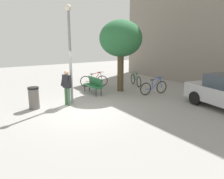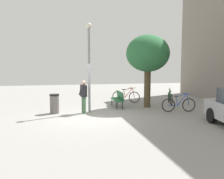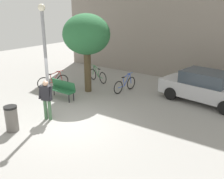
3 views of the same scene
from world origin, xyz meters
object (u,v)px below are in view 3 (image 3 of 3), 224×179
object	(u,v)px
bicycle_green	(98,76)
bicycle_blue	(125,85)
lamppost	(45,53)
plaza_tree	(87,35)
person_by_lamppost	(47,97)
park_bench	(62,88)
bicycle_red	(53,81)
trash_bin	(12,118)
parked_car_silver	(205,87)

from	to	relation	value
bicycle_green	bicycle_blue	bearing A→B (deg)	-14.50
lamppost	plaza_tree	world-z (taller)	lamppost
person_by_lamppost	bicycle_green	distance (m)	5.86
person_by_lamppost	plaza_tree	distance (m)	4.44
plaza_tree	bicycle_green	world-z (taller)	plaza_tree
park_bench	bicycle_green	world-z (taller)	bicycle_green
bicycle_red	trash_bin	size ratio (longest dim) A/B	1.68
bicycle_green	bicycle_blue	size ratio (longest dim) A/B	0.97
park_bench	parked_car_silver	distance (m)	7.02
person_by_lamppost	plaza_tree	bearing A→B (deg)	105.76
bicycle_green	trash_bin	bearing A→B (deg)	-77.90
lamppost	plaza_tree	xyz separation A→B (m)	(-0.82, 3.45, 0.35)
person_by_lamppost	trash_bin	xyz separation A→B (m)	(-0.31, -1.45, -0.47)
park_bench	bicycle_blue	xyz separation A→B (m)	(1.99, 2.79, -0.16)
bicycle_red	park_bench	bearing A→B (deg)	-28.56
plaza_tree	parked_car_silver	bearing A→B (deg)	19.20
person_by_lamppost	bicycle_blue	distance (m)	4.99
lamppost	parked_car_silver	xyz separation A→B (m)	(4.88, 5.43, -1.92)
lamppost	trash_bin	xyz separation A→B (m)	(-0.07, -1.77, -2.20)
bicycle_red	bicycle_blue	xyz separation A→B (m)	(3.67, 1.87, 0.00)
bicycle_red	parked_car_silver	size ratio (longest dim) A/B	0.38
plaza_tree	trash_bin	bearing A→B (deg)	-81.76
bicycle_red	bicycle_green	xyz separation A→B (m)	(1.25, 2.50, 0.00)
bicycle_blue	parked_car_silver	bearing A→B (deg)	11.74
person_by_lamppost	bicycle_red	bearing A→B (deg)	135.07
person_by_lamppost	trash_bin	world-z (taller)	person_by_lamppost
bicycle_green	lamppost	bearing A→B (deg)	-73.30
park_bench	bicycle_green	size ratio (longest dim) A/B	0.92
lamppost	person_by_lamppost	distance (m)	1.78
bicycle_red	trash_bin	xyz separation A→B (m)	(2.75, -4.50, 0.11)
plaza_tree	bicycle_green	size ratio (longest dim) A/B	2.38
plaza_tree	bicycle_blue	xyz separation A→B (m)	(1.68, 1.15, -2.67)
park_bench	trash_bin	world-z (taller)	trash_bin
bicycle_red	lamppost	bearing A→B (deg)	-44.08
parked_car_silver	plaza_tree	bearing A→B (deg)	-160.80
person_by_lamppost	parked_car_silver	world-z (taller)	person_by_lamppost
bicycle_red	bicycle_green	size ratio (longest dim) A/B	0.95
bicycle_blue	trash_bin	bearing A→B (deg)	-98.21
parked_car_silver	trash_bin	size ratio (longest dim) A/B	4.47
park_bench	parked_car_silver	xyz separation A→B (m)	(6.01, 3.62, 0.23)
bicycle_green	bicycle_blue	world-z (taller)	same
lamppost	person_by_lamppost	world-z (taller)	lamppost
trash_bin	bicycle_green	bearing A→B (deg)	102.10
lamppost	person_by_lamppost	xyz separation A→B (m)	(0.24, -0.32, -1.73)
parked_car_silver	person_by_lamppost	bearing A→B (deg)	-128.85
bicycle_red	person_by_lamppost	bearing A→B (deg)	-44.93
person_by_lamppost	park_bench	bearing A→B (deg)	122.82
lamppost	bicycle_blue	world-z (taller)	lamppost
bicycle_green	bicycle_blue	xyz separation A→B (m)	(2.42, -0.63, 0.00)
plaza_tree	bicycle_red	bearing A→B (deg)	-159.96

